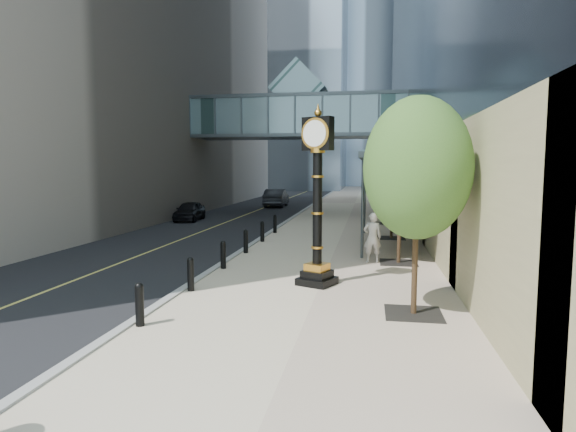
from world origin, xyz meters
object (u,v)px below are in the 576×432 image
object	(u,v)px
car_near	(190,211)
street_clock	(317,210)
pedestrian	(372,237)
car_far	(276,198)

from	to	relation	value
car_near	street_clock	bearing A→B (deg)	-63.56
pedestrian	car_near	xyz separation A→B (m)	(-12.44, 13.09, -0.34)
street_clock	car_near	bearing A→B (deg)	146.35
car_far	street_clock	bearing A→B (deg)	101.21
car_near	pedestrian	bearing A→B (deg)	-52.40
pedestrian	car_far	xyz separation A→B (m)	(-8.76, 25.66, -0.18)
street_clock	pedestrian	xyz separation A→B (m)	(1.71, 3.83, -1.36)
street_clock	car_near	size ratio (longest dim) A/B	1.38
pedestrian	car_far	distance (m)	27.12
street_clock	car_near	world-z (taller)	street_clock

